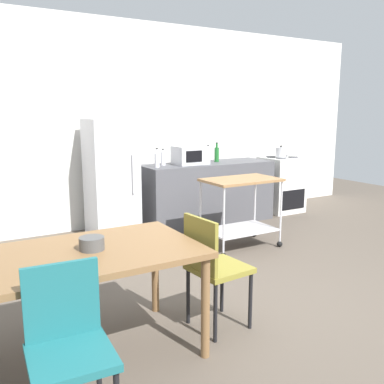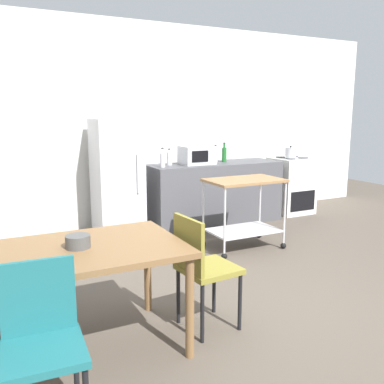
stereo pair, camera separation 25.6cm
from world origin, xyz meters
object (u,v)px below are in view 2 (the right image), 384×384
(bottle_sparkling_water, at_px, (215,155))
(chair_olive, at_px, (202,264))
(chair_teal, at_px, (42,337))
(refrigerator, at_px, (117,177))
(bottle_soda, at_px, (163,160))
(microwave, at_px, (197,155))
(bottle_vinegar, at_px, (224,154))
(fruit_bowl, at_px, (78,242))
(kettle, at_px, (291,153))
(stove_oven, at_px, (291,185))
(bottle_olive_oil, at_px, (169,158))
(dining_table, at_px, (70,261))
(kitchen_cart, at_px, (244,202))

(bottle_sparkling_water, bearing_deg, chair_olive, -121.78)
(chair_teal, relative_size, refrigerator, 0.57)
(bottle_soda, xyz_separation_m, bottle_sparkling_water, (0.93, 0.18, 0.00))
(microwave, bearing_deg, bottle_vinegar, 7.65)
(bottle_vinegar, bearing_deg, fruit_bowl, -135.90)
(microwave, distance_m, bottle_vinegar, 0.50)
(microwave, xyz_separation_m, kettle, (1.64, -0.07, -0.03))
(chair_olive, relative_size, refrigerator, 0.57)
(stove_oven, height_order, bottle_sparkling_water, bottle_sparkling_water)
(chair_teal, bearing_deg, bottle_olive_oil, 59.98)
(stove_oven, relative_size, bottle_sparkling_water, 3.61)
(bottle_sparkling_water, distance_m, bottle_vinegar, 0.14)
(chair_teal, xyz_separation_m, microwave, (2.56, 3.22, 0.51))
(stove_oven, bearing_deg, dining_table, -147.19)
(dining_table, height_order, chair_olive, chair_olive)
(chair_teal, bearing_deg, stove_oven, 40.25)
(dining_table, distance_m, bottle_olive_oil, 3.29)
(chair_olive, relative_size, stove_oven, 0.97)
(bottle_soda, height_order, bottle_sparkling_water, bottle_soda)
(bottle_vinegar, bearing_deg, stove_oven, -1.77)
(dining_table, distance_m, stove_oven, 4.82)
(chair_olive, xyz_separation_m, stove_oven, (3.11, 2.70, -0.07))
(fruit_bowl, bearing_deg, kettle, 32.92)
(bottle_soda, bearing_deg, microwave, 8.24)
(fruit_bowl, xyz_separation_m, kettle, (3.87, 2.50, 0.21))
(chair_teal, height_order, stove_oven, stove_oven)
(bottle_olive_oil, bearing_deg, kettle, -4.32)
(dining_table, xyz_separation_m, microwave, (2.29, 2.58, 0.36))
(refrigerator, height_order, bottle_vinegar, refrigerator)
(microwave, distance_m, kettle, 1.64)
(bottle_vinegar, bearing_deg, chair_teal, -132.91)
(bottle_soda, bearing_deg, bottle_sparkling_water, 10.89)
(bottle_olive_oil, height_order, microwave, microwave)
(bottle_vinegar, bearing_deg, refrigerator, 178.52)
(kitchen_cart, bearing_deg, bottle_soda, 118.17)
(microwave, distance_m, fruit_bowl, 3.42)
(bottle_soda, distance_m, bottle_olive_oil, 0.24)
(kettle, bearing_deg, bottle_olive_oil, 175.68)
(bottle_soda, bearing_deg, bottle_vinegar, 7.97)
(chair_teal, xyz_separation_m, bottle_vinegar, (3.06, 3.29, 0.50))
(dining_table, height_order, bottle_olive_oil, bottle_olive_oil)
(stove_oven, height_order, refrigerator, refrigerator)
(bottle_vinegar, bearing_deg, bottle_soda, -172.03)
(bottle_olive_oil, distance_m, bottle_vinegar, 0.89)
(fruit_bowl, relative_size, kettle, 0.68)
(dining_table, xyz_separation_m, refrigerator, (1.15, 2.69, 0.10))
(stove_oven, relative_size, bottle_soda, 3.51)
(chair_olive, xyz_separation_m, bottle_olive_oil, (0.96, 2.76, 0.48))
(stove_oven, relative_size, kitchen_cart, 1.01)
(microwave, bearing_deg, kitchen_cart, -88.90)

